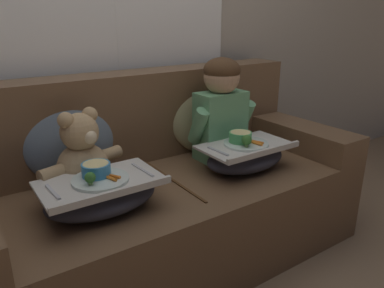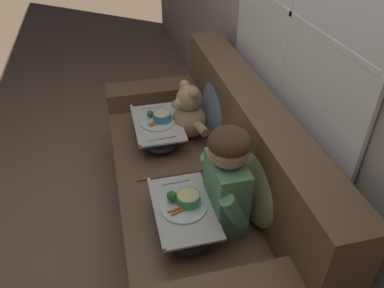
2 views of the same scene
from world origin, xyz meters
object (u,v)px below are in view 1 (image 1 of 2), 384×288
Objects in this scene: throw_pillow_behind_child at (201,114)px; lap_tray_teddy at (102,194)px; lap_tray_child at (245,155)px; teddy_bear at (83,158)px; throw_pillow_behind_teddy at (69,137)px; child_figure at (221,104)px; couch at (161,194)px.

throw_pillow_behind_child is 0.96× the size of lap_tray_teddy.
lap_tray_teddy is at bearing 179.97° from lap_tray_child.
throw_pillow_behind_child is 0.79m from teddy_bear.
throw_pillow_behind_teddy reaches higher than teddy_bear.
lap_tray_teddy is at bearing -90.05° from throw_pillow_behind_teddy.
lap_tray_child is (0.76, -0.20, -0.09)m from teddy_bear.
child_figure reaches higher than throw_pillow_behind_teddy.
throw_pillow_behind_teddy is 0.19m from teddy_bear.
child_figure is 0.31m from lap_tray_child.
throw_pillow_behind_child is 0.41m from lap_tray_child.
lap_tray_child is at bearing -14.98° from teddy_bear.
throw_pillow_behind_child is 0.99× the size of throw_pillow_behind_teddy.
lap_tray_child is at bearing -0.03° from lap_tray_teddy.
lap_tray_teddy is at bearing -164.82° from child_figure.
child_figure is 1.16× the size of lap_tray_teddy.
throw_pillow_behind_teddy is 0.97× the size of lap_tray_teddy.
lap_tray_teddy is (-0.77, -0.39, -0.13)m from throw_pillow_behind_child.
throw_pillow_behind_teddy reaches higher than lap_tray_child.
couch is at bearing -25.25° from throw_pillow_behind_teddy.
teddy_bear is at bearing 165.02° from lap_tray_child.
throw_pillow_behind_child is at bearing 13.49° from teddy_bear.
teddy_bear is at bearing -89.54° from throw_pillow_behind_teddy.
lap_tray_child is (-0.00, -0.21, -0.22)m from child_figure.
child_figure is at bearing 0.20° from couch.
lap_tray_child is 0.76m from lap_tray_teddy.
child_figure is 1.18× the size of lap_tray_child.
lap_tray_teddy is (-0.76, 0.00, -0.00)m from lap_tray_child.
lap_tray_teddy is at bearing -151.67° from couch.
throw_pillow_behind_teddy is (-0.76, 0.00, 0.00)m from throw_pillow_behind_child.
throw_pillow_behind_teddy is at bearing 89.95° from lap_tray_teddy.
throw_pillow_behind_teddy is at bearing 90.46° from teddy_bear.
couch is 0.47m from teddy_bear.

